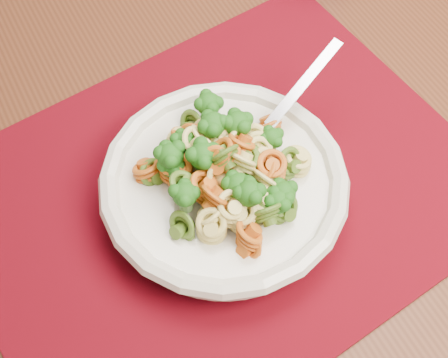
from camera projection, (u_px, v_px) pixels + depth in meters
name	position (u px, v px, depth m)	size (l,w,h in m)	color
dining_table	(218.00, 124.00, 0.79)	(1.52, 1.12, 0.69)	#512916
placemat	(222.00, 191.00, 0.63)	(0.50, 0.39, 0.00)	#51030E
pasta_bowl	(224.00, 185.00, 0.60)	(0.24, 0.24, 0.05)	silver
pasta_broccoli_heap	(224.00, 176.00, 0.59)	(0.21, 0.21, 0.06)	#E3D570
fork	(253.00, 145.00, 0.61)	(0.19, 0.02, 0.01)	silver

